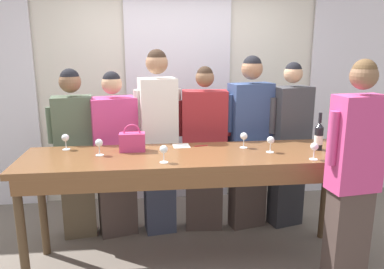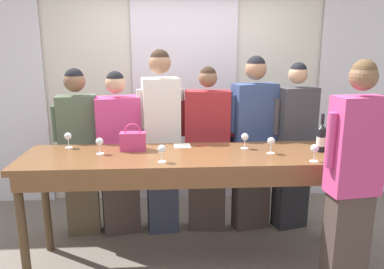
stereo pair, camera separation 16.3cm
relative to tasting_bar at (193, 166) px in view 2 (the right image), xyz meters
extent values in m
plane|color=#70665B|center=(0.00, 0.03, -0.92)|extent=(18.00, 18.00, 0.00)
cube|color=silver|center=(0.00, 1.59, 0.48)|extent=(12.00, 0.06, 2.80)
cube|color=white|center=(0.00, 1.53, 0.43)|extent=(1.25, 0.03, 2.69)
cube|color=white|center=(2.29, 1.53, 0.43)|extent=(1.25, 0.03, 2.69)
cube|color=brown|center=(0.00, 0.03, 0.08)|extent=(2.86, 0.73, 0.05)
cube|color=brown|center=(0.00, -0.32, -0.01)|extent=(2.74, 0.03, 0.12)
cylinder|color=#4C3823|center=(-1.35, -0.26, -0.43)|extent=(0.07, 0.07, 0.97)
cylinder|color=#4C3823|center=(1.35, -0.26, -0.43)|extent=(0.07, 0.07, 0.97)
cylinder|color=#4C3823|center=(-1.35, 0.31, -0.43)|extent=(0.07, 0.07, 0.97)
cylinder|color=#4C3823|center=(1.35, 0.31, -0.43)|extent=(0.07, 0.07, 0.97)
cylinder|color=black|center=(1.11, 0.02, 0.20)|extent=(0.07, 0.07, 0.20)
cone|color=black|center=(1.11, 0.02, 0.32)|extent=(0.07, 0.07, 0.04)
cylinder|color=black|center=(1.11, 0.02, 0.39)|extent=(0.03, 0.03, 0.09)
cylinder|color=white|center=(1.11, 0.02, 0.19)|extent=(0.07, 0.07, 0.08)
cube|color=#C63870|center=(-0.51, 0.17, 0.18)|extent=(0.22, 0.11, 0.16)
torus|color=#C63870|center=(-0.51, 0.17, 0.27)|extent=(0.15, 0.01, 0.15)
cylinder|color=white|center=(-0.78, 0.07, 0.10)|extent=(0.07, 0.07, 0.00)
cylinder|color=white|center=(-0.78, 0.07, 0.15)|extent=(0.01, 0.01, 0.08)
sphere|color=white|center=(-0.78, 0.07, 0.21)|extent=(0.06, 0.06, 0.06)
cylinder|color=white|center=(-0.25, -0.19, 0.10)|extent=(0.07, 0.07, 0.00)
cylinder|color=white|center=(-0.25, -0.19, 0.15)|extent=(0.01, 0.01, 0.08)
sphere|color=white|center=(-0.25, -0.19, 0.21)|extent=(0.06, 0.06, 0.06)
cylinder|color=white|center=(0.94, -0.25, 0.10)|extent=(0.07, 0.07, 0.00)
cylinder|color=white|center=(0.94, -0.25, 0.15)|extent=(0.01, 0.01, 0.08)
sphere|color=white|center=(0.94, -0.25, 0.21)|extent=(0.06, 0.06, 0.06)
cylinder|color=white|center=(-1.09, 0.28, 0.10)|extent=(0.07, 0.07, 0.00)
cylinder|color=white|center=(-1.09, 0.28, 0.15)|extent=(0.01, 0.01, 0.08)
sphere|color=white|center=(-1.09, 0.28, 0.21)|extent=(0.06, 0.06, 0.06)
cylinder|color=white|center=(0.66, -0.01, 0.10)|extent=(0.07, 0.07, 0.00)
cylinder|color=white|center=(0.66, -0.01, 0.15)|extent=(0.01, 0.01, 0.08)
sphere|color=white|center=(0.66, -0.01, 0.21)|extent=(0.06, 0.06, 0.06)
cylinder|color=white|center=(0.47, 0.16, 0.10)|extent=(0.07, 0.07, 0.00)
cylinder|color=white|center=(0.47, 0.16, 0.15)|extent=(0.01, 0.01, 0.08)
sphere|color=white|center=(0.47, 0.16, 0.21)|extent=(0.06, 0.06, 0.06)
cube|color=white|center=(-0.08, 0.28, 0.10)|extent=(0.16, 0.16, 0.00)
cylinder|color=maroon|center=(0.10, 0.25, 0.11)|extent=(0.13, 0.03, 0.01)
cube|color=brown|center=(-1.10, 0.66, -0.51)|extent=(0.34, 0.25, 0.80)
cube|color=#4C5B47|center=(-1.10, 0.66, 0.20)|extent=(0.41, 0.29, 0.64)
sphere|color=brown|center=(-1.10, 0.66, 0.66)|extent=(0.21, 0.21, 0.21)
sphere|color=black|center=(-1.10, 0.66, 0.69)|extent=(0.18, 0.18, 0.18)
cylinder|color=#4C5B47|center=(-0.89, 0.69, 0.25)|extent=(0.08, 0.08, 0.35)
cylinder|color=#4C5B47|center=(-1.30, 0.63, 0.25)|extent=(0.08, 0.08, 0.35)
cube|color=#473833|center=(-0.71, 0.66, -0.52)|extent=(0.41, 0.32, 0.79)
cube|color=#C63D7A|center=(-0.71, 0.66, 0.19)|extent=(0.48, 0.38, 0.63)
sphere|color=tan|center=(-0.71, 0.66, 0.64)|extent=(0.20, 0.20, 0.20)
sphere|color=black|center=(-0.71, 0.66, 0.67)|extent=(0.17, 0.17, 0.17)
cylinder|color=#C63D7A|center=(-0.48, 0.71, 0.24)|extent=(0.08, 0.08, 0.35)
cylinder|color=#C63D7A|center=(-0.94, 0.60, 0.24)|extent=(0.08, 0.08, 0.35)
cube|color=#383D51|center=(-0.27, 0.66, -0.47)|extent=(0.33, 0.28, 0.89)
cube|color=silver|center=(-0.27, 0.66, 0.33)|extent=(0.39, 0.33, 0.71)
sphere|color=#9E7051|center=(-0.27, 0.66, 0.83)|extent=(0.21, 0.21, 0.21)
sphere|color=#332319|center=(-0.27, 0.66, 0.87)|extent=(0.19, 0.19, 0.19)
cylinder|color=silver|center=(-0.08, 0.69, 0.39)|extent=(0.08, 0.08, 0.39)
cylinder|color=silver|center=(-0.47, 0.63, 0.39)|extent=(0.08, 0.08, 0.39)
cube|color=#473833|center=(0.19, 0.66, -0.50)|extent=(0.40, 0.22, 0.82)
cube|color=maroon|center=(0.19, 0.66, 0.23)|extent=(0.47, 0.26, 0.65)
sphere|color=brown|center=(0.19, 0.66, 0.69)|extent=(0.18, 0.18, 0.18)
sphere|color=#332319|center=(0.19, 0.66, 0.72)|extent=(0.16, 0.16, 0.16)
cylinder|color=maroon|center=(0.44, 0.64, 0.28)|extent=(0.08, 0.08, 0.36)
cylinder|color=maroon|center=(-0.05, 0.68, 0.28)|extent=(0.08, 0.08, 0.36)
cube|color=#473833|center=(0.66, 0.66, -0.48)|extent=(0.40, 0.26, 0.86)
cube|color=#334775|center=(0.66, 0.66, 0.29)|extent=(0.47, 0.30, 0.68)
sphere|color=#9E7051|center=(0.66, 0.66, 0.77)|extent=(0.21, 0.21, 0.21)
sphere|color=black|center=(0.66, 0.66, 0.81)|extent=(0.19, 0.19, 0.19)
cylinder|color=#334775|center=(0.89, 0.71, 0.34)|extent=(0.08, 0.08, 0.37)
cylinder|color=#334775|center=(0.43, 0.60, 0.34)|extent=(0.08, 0.08, 0.37)
cube|color=#28282D|center=(1.09, 0.66, -0.50)|extent=(0.37, 0.28, 0.84)
cube|color=#3D3D42|center=(1.09, 0.66, 0.26)|extent=(0.44, 0.33, 0.66)
sphere|color=tan|center=(1.09, 0.66, 0.72)|extent=(0.19, 0.19, 0.19)
sphere|color=black|center=(1.09, 0.66, 0.75)|extent=(0.17, 0.17, 0.17)
cylinder|color=#3D3D42|center=(1.30, 0.71, 0.31)|extent=(0.09, 0.09, 0.37)
cylinder|color=#3D3D42|center=(0.88, 0.60, 0.31)|extent=(0.09, 0.09, 0.37)
cube|color=#473833|center=(1.10, -0.57, -0.47)|extent=(0.32, 0.21, 0.88)
cube|color=#C63D7A|center=(1.10, -0.57, 0.31)|extent=(0.37, 0.24, 0.70)
sphere|color=brown|center=(1.10, -0.57, 0.79)|extent=(0.19, 0.19, 0.19)
sphere|color=brown|center=(1.10, -0.57, 0.83)|extent=(0.17, 0.17, 0.17)
cylinder|color=#C63D7A|center=(0.91, -0.59, 0.37)|extent=(0.08, 0.08, 0.38)
cylinder|color=#C63D7A|center=(1.30, -0.55, 0.37)|extent=(0.08, 0.08, 0.38)
camera|label=1|loc=(-0.35, -2.99, 1.00)|focal=35.00mm
camera|label=2|loc=(-0.19, -3.01, 1.00)|focal=35.00mm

